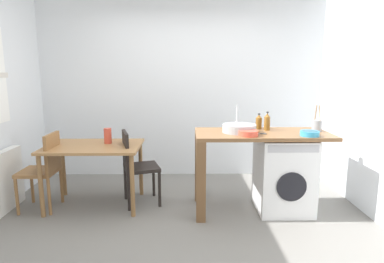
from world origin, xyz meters
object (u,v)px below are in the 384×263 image
(colander, at_px, (310,133))
(vase, at_px, (108,136))
(utensil_crock, at_px, (317,125))
(washing_machine, at_px, (283,174))
(mixing_bowl, at_px, (248,133))
(chair_person_seat, at_px, (45,167))
(chair_opposite, at_px, (135,163))
(bottle_squat_brown, at_px, (267,122))
(dining_table, at_px, (94,153))
(bottle_tall_green, at_px, (259,122))

(colander, relative_size, vase, 1.08)
(vase, bearing_deg, utensil_crock, -5.09)
(washing_machine, distance_m, mixing_bowl, 0.72)
(chair_person_seat, bearing_deg, chair_opposite, -82.69)
(chair_person_seat, distance_m, bottle_squat_brown, 2.63)
(dining_table, distance_m, colander, 2.45)
(bottle_tall_green, bearing_deg, mixing_bowl, -115.33)
(bottle_tall_green, distance_m, utensil_crock, 0.65)
(washing_machine, relative_size, utensil_crock, 2.87)
(chair_opposite, relative_size, washing_machine, 1.05)
(dining_table, xyz_separation_m, chair_opposite, (0.48, 0.03, -0.14))
(washing_machine, height_order, bottle_squat_brown, bottle_squat_brown)
(chair_person_seat, distance_m, chair_opposite, 1.03)
(dining_table, distance_m, mixing_bowl, 1.82)
(chair_person_seat, bearing_deg, utensil_crock, -90.14)
(bottle_squat_brown, relative_size, mixing_bowl, 1.03)
(dining_table, bearing_deg, washing_machine, -4.37)
(chair_opposite, xyz_separation_m, utensil_crock, (2.10, -0.14, 0.48))
(utensil_crock, distance_m, colander, 0.33)
(dining_table, relative_size, bottle_squat_brown, 5.09)
(bottle_squat_brown, distance_m, mixing_bowl, 0.44)
(chair_opposite, bearing_deg, vase, -119.29)
(washing_machine, xyz_separation_m, vase, (-2.06, 0.27, 0.40))
(dining_table, distance_m, chair_person_seat, 0.57)
(dining_table, relative_size, colander, 5.50)
(bottle_squat_brown, bearing_deg, washing_machine, -37.57)
(washing_machine, height_order, vase, vase)
(bottle_squat_brown, relative_size, utensil_crock, 0.72)
(dining_table, xyz_separation_m, washing_machine, (2.21, -0.17, -0.21))
(utensil_crock, xyz_separation_m, vase, (-2.43, 0.22, -0.16))
(chair_person_seat, bearing_deg, mixing_bowl, -96.45)
(utensil_crock, bearing_deg, colander, -123.70)
(bottle_squat_brown, height_order, utensil_crock, utensil_crock)
(dining_table, distance_m, vase, 0.26)
(bottle_tall_green, distance_m, mixing_bowl, 0.48)
(washing_machine, bearing_deg, colander, -49.26)
(dining_table, distance_m, washing_machine, 2.23)
(dining_table, bearing_deg, colander, -9.15)
(washing_machine, relative_size, colander, 4.30)
(washing_machine, bearing_deg, utensil_crock, 8.10)
(dining_table, distance_m, utensil_crock, 2.61)
(chair_person_seat, xyz_separation_m, chair_opposite, (1.02, 0.13, 0.00))
(bottle_tall_green, height_order, utensil_crock, utensil_crock)
(washing_machine, xyz_separation_m, bottle_tall_green, (-0.26, 0.23, 0.57))
(chair_person_seat, height_order, bottle_tall_green, bottle_tall_green)
(bottle_squat_brown, xyz_separation_m, colander, (0.37, -0.36, -0.07))
(bottle_tall_green, height_order, colander, bottle_tall_green)
(chair_person_seat, relative_size, bottle_tall_green, 4.89)
(washing_machine, height_order, mixing_bowl, mixing_bowl)
(bottle_squat_brown, relative_size, colander, 1.08)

